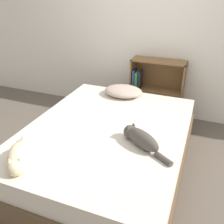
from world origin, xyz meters
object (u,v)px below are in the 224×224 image
at_px(bookshelf, 155,88).
at_px(cat_dark, 140,138).
at_px(bed, 107,148).
at_px(pillow, 123,91).
at_px(cat_light, 18,157).

bearing_deg(bookshelf, cat_dark, -82.62).
height_order(bed, pillow, pillow).
height_order(pillow, cat_dark, cat_dark).
relative_size(cat_light, cat_dark, 0.92).
bearing_deg(bed, bookshelf, 81.59).
bearing_deg(pillow, bookshelf, 60.29).
distance_m(bed, cat_dark, 0.54).
bearing_deg(cat_dark, cat_light, 69.25).
xyz_separation_m(bed, pillow, (-0.10, 0.82, 0.31)).
relative_size(bed, cat_light, 4.44).
xyz_separation_m(bed, cat_dark, (0.40, -0.17, 0.32)).
relative_size(pillow, bookshelf, 0.57).
bearing_deg(pillow, cat_light, -101.51).
xyz_separation_m(pillow, cat_dark, (0.50, -0.99, 0.01)).
relative_size(pillow, cat_dark, 0.97).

